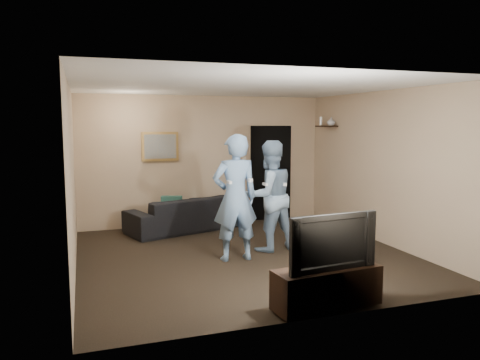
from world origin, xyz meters
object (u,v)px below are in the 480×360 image
object	(u,v)px
television	(328,240)
sofa	(185,214)
wii_player_right	(269,196)
wii_player_left	(235,198)
tv_console	(327,287)

from	to	relation	value
television	sofa	bearing A→B (deg)	93.23
television	wii_player_right	distance (m)	2.50
sofa	television	world-z (taller)	television
television	wii_player_left	bearing A→B (deg)	94.19
wii_player_left	television	bearing A→B (deg)	-80.14
sofa	wii_player_right	size ratio (longest dim) A/B	1.24
television	wii_player_right	world-z (taller)	wii_player_right
tv_console	television	bearing A→B (deg)	-5.67
wii_player_right	sofa	bearing A→B (deg)	118.41
sofa	tv_console	world-z (taller)	sofa
tv_console	wii_player_right	xyz separation A→B (m)	(0.32, 2.48, 0.64)
sofa	television	size ratio (longest dim) A/B	2.06
sofa	tv_console	xyz separation A→B (m)	(0.68, -4.32, -0.07)
sofa	wii_player_right	xyz separation A→B (m)	(1.00, -1.85, 0.57)
sofa	wii_player_left	xyz separation A→B (m)	(0.31, -2.19, 0.62)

